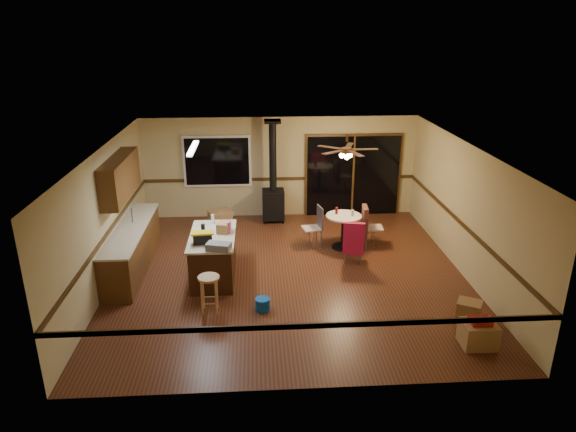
{
  "coord_description": "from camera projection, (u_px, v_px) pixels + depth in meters",
  "views": [
    {
      "loc": [
        -0.61,
        -9.31,
        4.73
      ],
      "look_at": [
        0.0,
        0.3,
        1.15
      ],
      "focal_mm": 32.0,
      "sensor_mm": 36.0,
      "label": 1
    }
  ],
  "objects": [
    {
      "name": "glass_red",
      "position": [
        337.0,
        211.0,
        11.43
      ],
      "size": [
        0.07,
        0.07,
        0.16
      ],
      "primitive_type": "cylinder",
      "rotation": [
        0.0,
        0.0,
        -0.16
      ],
      "color": "#590C14",
      "rests_on": "dining_table"
    },
    {
      "name": "toolbox_grey",
      "position": [
        219.0,
        247.0,
        9.3
      ],
      "size": [
        0.48,
        0.35,
        0.14
      ],
      "primitive_type": "cube",
      "rotation": [
        0.0,
        0.0,
        -0.27
      ],
      "color": "slate",
      "rests_on": "kitchen_island"
    },
    {
      "name": "bottle_pink",
      "position": [
        229.0,
        228.0,
        10.04
      ],
      "size": [
        0.1,
        0.1,
        0.23
      ],
      "primitive_type": "cylinder",
      "rotation": [
        0.0,
        0.0,
        0.38
      ],
      "color": "#D84C8C",
      "rests_on": "kitchen_island"
    },
    {
      "name": "box_under_window",
      "position": [
        220.0,
        219.0,
        12.75
      ],
      "size": [
        0.65,
        0.58,
        0.43
      ],
      "primitive_type": "cube",
      "rotation": [
        0.0,
        0.0,
        0.34
      ],
      "color": "olive",
      "rests_on": "floor"
    },
    {
      "name": "toolbox_black",
      "position": [
        203.0,
        238.0,
        9.58
      ],
      "size": [
        0.37,
        0.22,
        0.19
      ],
      "primitive_type": "cube",
      "rotation": [
        0.0,
        0.0,
        0.1
      ],
      "color": "black",
      "rests_on": "kitchen_island"
    },
    {
      "name": "toolbox_yellow_lid",
      "position": [
        202.0,
        233.0,
        9.54
      ],
      "size": [
        0.44,
        0.26,
        0.03
      ],
      "primitive_type": "cube",
      "rotation": [
        0.0,
        0.0,
        0.1
      ],
      "color": "gold",
      "rests_on": "toolbox_black"
    },
    {
      "name": "bottle_dark",
      "position": [
        203.0,
        231.0,
        9.85
      ],
      "size": [
        0.1,
        0.1,
        0.27
      ],
      "primitive_type": "cylinder",
      "rotation": [
        0.0,
        0.0,
        -0.29
      ],
      "color": "black",
      "rests_on": "kitchen_island"
    },
    {
      "name": "bottle_white",
      "position": [
        213.0,
        220.0,
        10.51
      ],
      "size": [
        0.08,
        0.08,
        0.2
      ],
      "primitive_type": "cylinder",
      "rotation": [
        0.0,
        0.0,
        0.25
      ],
      "color": "white",
      "rests_on": "kitchen_island"
    },
    {
      "name": "ceiling",
      "position": [
        289.0,
        148.0,
        9.49
      ],
      "size": [
        7.0,
        7.0,
        0.0
      ],
      "primitive_type": "plane",
      "rotation": [
        3.14,
        0.0,
        0.0
      ],
      "color": "silver",
      "rests_on": "ground"
    },
    {
      "name": "box_small_red",
      "position": [
        480.0,
        321.0,
        7.94
      ],
      "size": [
        0.31,
        0.26,
        0.08
      ],
      "primitive_type": "cube",
      "rotation": [
        0.0,
        0.0,
        -0.01
      ],
      "color": "maroon",
      "rests_on": "box_corner_a"
    },
    {
      "name": "chair_rail",
      "position": [
        289.0,
        228.0,
        10.05
      ],
      "size": [
        7.0,
        7.0,
        0.08
      ],
      "primitive_type": null,
      "color": "#3D270F",
      "rests_on": "ground"
    },
    {
      "name": "box_corner_b",
      "position": [
        469.0,
        310.0,
        8.78
      ],
      "size": [
        0.51,
        0.49,
        0.32
      ],
      "primitive_type": "cube",
      "rotation": [
        0.0,
        0.0,
        -0.51
      ],
      "color": "olive",
      "rests_on": "floor"
    },
    {
      "name": "chair_left",
      "position": [
        316.0,
        222.0,
        11.52
      ],
      "size": [
        0.47,
        0.47,
        0.51
      ],
      "color": "tan",
      "rests_on": "ground"
    },
    {
      "name": "window",
      "position": [
        217.0,
        161.0,
        13.0
      ],
      "size": [
        1.72,
        0.1,
        1.32
      ],
      "primitive_type": "cube",
      "color": "black",
      "rests_on": "ground"
    },
    {
      "name": "dining_table",
      "position": [
        343.0,
        226.0,
        11.46
      ],
      "size": [
        0.79,
        0.79,
        0.78
      ],
      "color": "black",
      "rests_on": "ground"
    },
    {
      "name": "upper_cabinets",
      "position": [
        120.0,
        177.0,
        10.19
      ],
      "size": [
        0.35,
        2.0,
        0.8
      ],
      "primitive_type": "cube",
      "color": "#533215",
      "rests_on": "ground"
    },
    {
      "name": "ceiling_fan",
      "position": [
        346.0,
        152.0,
        10.87
      ],
      "size": [
        0.24,
        0.24,
        0.55
      ],
      "color": "brown",
      "rests_on": "ceiling"
    },
    {
      "name": "wall_front",
      "position": [
        307.0,
        307.0,
        6.67
      ],
      "size": [
        7.0,
        0.0,
        7.0
      ],
      "primitive_type": "plane",
      "rotation": [
        -1.57,
        0.0,
        0.0
      ],
      "color": "tan",
      "rests_on": "ground"
    },
    {
      "name": "glass_cream",
      "position": [
        352.0,
        213.0,
        11.31
      ],
      "size": [
        0.07,
        0.07,
        0.14
      ],
      "primitive_type": "cylinder",
      "rotation": [
        0.0,
        0.0,
        0.24
      ],
      "color": "beige",
      "rests_on": "dining_table"
    },
    {
      "name": "countertop",
      "position": [
        130.0,
        229.0,
        10.36
      ],
      "size": [
        0.64,
        3.04,
        0.04
      ],
      "primitive_type": "cube",
      "color": "beige",
      "rests_on": "lower_cabinets"
    },
    {
      "name": "bar_stool",
      "position": [
        210.0,
        294.0,
        8.92
      ],
      "size": [
        0.44,
        0.44,
        0.69
      ],
      "primitive_type": "cylinder",
      "rotation": [
        0.0,
        0.0,
        0.19
      ],
      "color": "tan",
      "rests_on": "floor"
    },
    {
      "name": "box_on_island",
      "position": [
        224.0,
        227.0,
        10.1
      ],
      "size": [
        0.28,
        0.34,
        0.2
      ],
      "primitive_type": "cube",
      "rotation": [
        0.0,
        0.0,
        -0.22
      ],
      "color": "olive",
      "rests_on": "kitchen_island"
    },
    {
      "name": "wall_right",
      "position": [
        465.0,
        210.0,
        10.15
      ],
      "size": [
        0.0,
        7.0,
        7.0
      ],
      "primitive_type": "plane",
      "rotation": [
        1.57,
        0.0,
        -1.57
      ],
      "color": "tan",
      "rests_on": "ground"
    },
    {
      "name": "wood_stove",
      "position": [
        273.0,
        194.0,
        12.98
      ],
      "size": [
        0.55,
        0.5,
        2.52
      ],
      "color": "black",
      "rests_on": "ground"
    },
    {
      "name": "chair_near",
      "position": [
        354.0,
        238.0,
        10.62
      ],
      "size": [
        0.5,
        0.53,
        0.7
      ],
      "color": "tan",
      "rests_on": "ground"
    },
    {
      "name": "blue_bucket",
      "position": [
        263.0,
        304.0,
        9.06
      ],
      "size": [
        0.33,
        0.33,
        0.22
      ],
      "primitive_type": "cylinder",
      "rotation": [
        0.0,
        0.0,
        -0.29
      ],
      "color": "#0C52B5",
      "rests_on": "floor"
    },
    {
      "name": "floor",
      "position": [
        289.0,
        274.0,
        10.39
      ],
      "size": [
        7.0,
        7.0,
        0.0
      ],
      "primitive_type": "plane",
      "color": "#4C2515",
      "rests_on": "ground"
    },
    {
      "name": "lower_cabinets",
      "position": [
        132.0,
        249.0,
        10.52
      ],
      "size": [
        0.6,
        3.0,
        0.86
      ],
      "primitive_type": "cube",
      "color": "#533215",
      "rests_on": "ground"
    },
    {
      "name": "kitchen_island",
      "position": [
        213.0,
        256.0,
        10.15
      ],
      "size": [
        0.88,
        1.68,
        0.9
      ],
      "color": "#381D0E",
      "rests_on": "ground"
    },
    {
      "name": "fluorescent_strip",
      "position": [
        193.0,
        148.0,
        9.68
      ],
      "size": [
        0.1,
        1.2,
        0.04
      ],
      "primitive_type": "cube",
      "color": "white",
      "rests_on": "ceiling"
    },
    {
      "name": "wall_back",
      "position": [
        280.0,
        167.0,
        13.22
      ],
      "size": [
        7.0,
        0.0,
        7.0
      ],
      "primitive_type": "plane",
      "rotation": [
        1.57,
        0.0,
        0.0
      ],
      "color": "tan",
      "rests_on": "ground"
    },
    {
      "name": "chair_right",
      "position": [
        366.0,
        221.0,
        11.53
      ],
      "size": [
        0.49,
        0.46,
        0.7
      ],
      "color": "tan",
      "rests_on": "ground"
    },
    {
      "name": "box_corner_a",
      "position": [
        478.0,
        334.0,
        8.03
      ],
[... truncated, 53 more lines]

